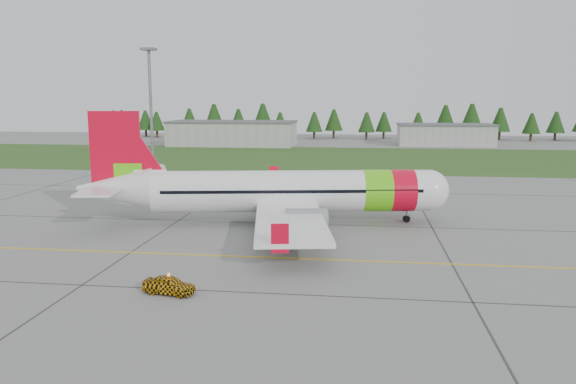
# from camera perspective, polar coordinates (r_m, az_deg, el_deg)

# --- Properties ---
(ground) EXTENTS (320.00, 320.00, 0.00)m
(ground) POSITION_cam_1_polar(r_m,az_deg,el_deg) (35.72, 2.07, -10.44)
(ground) COLOR gray
(ground) RESTS_ON ground
(aircraft) EXTENTS (36.14, 33.70, 11.00)m
(aircraft) POSITION_cam_1_polar(r_m,az_deg,el_deg) (54.85, -0.52, 0.05)
(aircraft) COLOR white
(aircraft) RESTS_ON ground
(follow_me_car) EXTENTS (1.36, 1.53, 3.37)m
(follow_me_car) POSITION_cam_1_polar(r_m,az_deg,el_deg) (36.24, -12.06, -7.55)
(follow_me_car) COLOR #F9B50D
(follow_me_car) RESTS_ON ground
(service_van) EXTENTS (1.61, 1.55, 3.98)m
(service_van) POSITION_cam_1_polar(r_m,az_deg,el_deg) (96.07, -13.31, 3.16)
(service_van) COLOR white
(service_van) RESTS_ON ground
(grass_strip) EXTENTS (320.00, 50.00, 0.03)m
(grass_strip) POSITION_cam_1_polar(r_m,az_deg,el_deg) (116.12, 5.83, 3.44)
(grass_strip) COLOR #30561E
(grass_strip) RESTS_ON ground
(taxi_guideline) EXTENTS (120.00, 0.25, 0.02)m
(taxi_guideline) POSITION_cam_1_polar(r_m,az_deg,el_deg) (43.30, 3.05, -6.84)
(taxi_guideline) COLOR gold
(taxi_guideline) RESTS_ON ground
(hangar_west) EXTENTS (32.00, 14.00, 6.00)m
(hangar_west) POSITION_cam_1_polar(r_m,az_deg,el_deg) (147.49, -5.63, 5.89)
(hangar_west) COLOR #A8A8A3
(hangar_west) RESTS_ON ground
(hangar_east) EXTENTS (24.00, 12.00, 5.20)m
(hangar_east) POSITION_cam_1_polar(r_m,az_deg,el_deg) (153.33, 15.65, 5.57)
(hangar_east) COLOR #A8A8A3
(hangar_east) RESTS_ON ground
(floodlight_mast) EXTENTS (0.50, 0.50, 20.00)m
(floodlight_mast) POSITION_cam_1_polar(r_m,az_deg,el_deg) (97.95, -13.74, 7.96)
(floodlight_mast) COLOR slate
(floodlight_mast) RESTS_ON ground
(treeline) EXTENTS (160.00, 8.00, 10.00)m
(treeline) POSITION_cam_1_polar(r_m,az_deg,el_deg) (171.62, 6.38, 7.05)
(treeline) COLOR #1C3F14
(treeline) RESTS_ON ground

